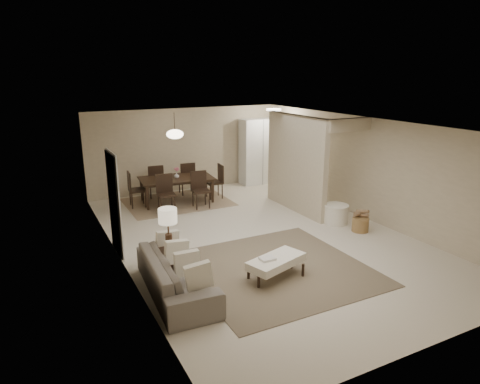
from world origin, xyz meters
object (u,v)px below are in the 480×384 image
sofa (176,275)px  side_table (170,265)px  ottoman_bench (276,262)px  round_pouf (336,214)px  wicker_basket (360,225)px  pantry_cabinet (259,151)px  dining_table (177,190)px

sofa → side_table: 0.49m
ottoman_bench → side_table: bearing=137.5°
round_pouf → wicker_basket: bearing=-77.5°
pantry_cabinet → sofa: size_ratio=0.94×
pantry_cabinet → dining_table: pantry_cabinet is taller
dining_table → sofa: bearing=-104.2°
pantry_cabinet → sofa: (-4.80, -5.72, -0.72)m
dining_table → wicker_basket: bearing=-48.6°
dining_table → side_table: bearing=-105.5°
sofa → side_table: sofa is taller
ottoman_bench → round_pouf: round_pouf is taller
sofa → wicker_basket: size_ratio=5.90×
pantry_cabinet → round_pouf: pantry_cabinet is taller
dining_table → pantry_cabinet: bearing=20.6°
pantry_cabinet → dining_table: 3.29m
pantry_cabinet → ottoman_bench: size_ratio=1.76×
side_table → round_pouf: 4.60m
pantry_cabinet → ottoman_bench: bearing=-116.9°
ottoman_bench → dining_table: bearing=72.8°
side_table → wicker_basket: bearing=3.7°
wicker_basket → ottoman_bench: bearing=-159.8°
wicker_basket → dining_table: size_ratio=0.19×
ottoman_bench → dining_table: 5.16m
ottoman_bench → side_table: size_ratio=2.10×
pantry_cabinet → sofa: 7.50m
sofa → ottoman_bench: bearing=-96.3°
side_table → round_pouf: (4.49, 0.98, -0.05)m
pantry_cabinet → wicker_basket: size_ratio=5.53×
sofa → round_pouf: bearing=-68.6°
side_table → dining_table: (1.65, 4.38, 0.07)m
ottoman_bench → round_pouf: bearing=14.7°
sofa → wicker_basket: (4.69, 0.78, -0.17)m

